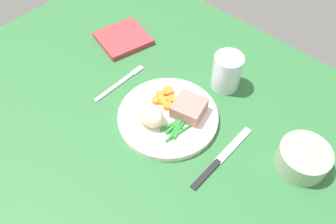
{
  "coord_description": "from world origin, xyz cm",
  "views": [
    {
      "loc": [
        34.71,
        -34.3,
        67.35
      ],
      "look_at": [
        1.67,
        1.46,
        4.6
      ],
      "focal_mm": 35.93,
      "sensor_mm": 36.0,
      "label": 1
    }
  ],
  "objects_px": {
    "salad_bowl": "(303,157)",
    "napkin": "(123,38)",
    "water_glass": "(226,74)",
    "dinner_plate": "(168,117)",
    "fork": "(119,83)",
    "meat_portion": "(189,108)",
    "knife": "(221,159)"
  },
  "relations": [
    {
      "from": "salad_bowl",
      "to": "napkin",
      "type": "xyz_separation_m",
      "value": [
        -0.59,
        0.02,
        -0.02
      ]
    },
    {
      "from": "napkin",
      "to": "water_glass",
      "type": "bearing_deg",
      "value": 10.17
    },
    {
      "from": "dinner_plate",
      "to": "fork",
      "type": "xyz_separation_m",
      "value": [
        -0.17,
        -0.0,
        -0.01
      ]
    },
    {
      "from": "dinner_plate",
      "to": "fork",
      "type": "height_order",
      "value": "dinner_plate"
    },
    {
      "from": "water_glass",
      "to": "napkin",
      "type": "distance_m",
      "value": 0.33
    },
    {
      "from": "dinner_plate",
      "to": "meat_portion",
      "type": "xyz_separation_m",
      "value": [
        0.03,
        0.04,
        0.03
      ]
    },
    {
      "from": "water_glass",
      "to": "napkin",
      "type": "bearing_deg",
      "value": -169.83
    },
    {
      "from": "meat_portion",
      "to": "water_glass",
      "type": "distance_m",
      "value": 0.14
    },
    {
      "from": "knife",
      "to": "meat_portion",
      "type": "bearing_deg",
      "value": 163.51
    },
    {
      "from": "knife",
      "to": "water_glass",
      "type": "height_order",
      "value": "water_glass"
    },
    {
      "from": "meat_portion",
      "to": "fork",
      "type": "distance_m",
      "value": 0.21
    },
    {
      "from": "water_glass",
      "to": "salad_bowl",
      "type": "relative_size",
      "value": 0.88
    },
    {
      "from": "knife",
      "to": "water_glass",
      "type": "xyz_separation_m",
      "value": [
        -0.13,
        0.18,
        0.04
      ]
    },
    {
      "from": "fork",
      "to": "water_glass",
      "type": "bearing_deg",
      "value": 41.26
    },
    {
      "from": "dinner_plate",
      "to": "meat_portion",
      "type": "height_order",
      "value": "meat_portion"
    },
    {
      "from": "dinner_plate",
      "to": "meat_portion",
      "type": "distance_m",
      "value": 0.06
    },
    {
      "from": "knife",
      "to": "napkin",
      "type": "height_order",
      "value": "napkin"
    },
    {
      "from": "meat_portion",
      "to": "fork",
      "type": "bearing_deg",
      "value": -168.77
    },
    {
      "from": "knife",
      "to": "napkin",
      "type": "xyz_separation_m",
      "value": [
        -0.46,
        0.13,
        0.01
      ]
    },
    {
      "from": "dinner_plate",
      "to": "salad_bowl",
      "type": "distance_m",
      "value": 0.32
    },
    {
      "from": "dinner_plate",
      "to": "salad_bowl",
      "type": "relative_size",
      "value": 2.18
    },
    {
      "from": "water_glass",
      "to": "salad_bowl",
      "type": "xyz_separation_m",
      "value": [
        0.26,
        -0.08,
        -0.01
      ]
    },
    {
      "from": "meat_portion",
      "to": "napkin",
      "type": "relative_size",
      "value": 0.52
    },
    {
      "from": "knife",
      "to": "salad_bowl",
      "type": "bearing_deg",
      "value": 39.29
    },
    {
      "from": "dinner_plate",
      "to": "knife",
      "type": "height_order",
      "value": "dinner_plate"
    },
    {
      "from": "water_glass",
      "to": "napkin",
      "type": "relative_size",
      "value": 0.71
    },
    {
      "from": "knife",
      "to": "dinner_plate",
      "type": "bearing_deg",
      "value": 179.97
    },
    {
      "from": "meat_portion",
      "to": "knife",
      "type": "height_order",
      "value": "meat_portion"
    },
    {
      "from": "meat_portion",
      "to": "napkin",
      "type": "xyz_separation_m",
      "value": [
        -0.33,
        0.09,
        -0.03
      ]
    },
    {
      "from": "dinner_plate",
      "to": "knife",
      "type": "bearing_deg",
      "value": -1.01
    },
    {
      "from": "salad_bowl",
      "to": "dinner_plate",
      "type": "bearing_deg",
      "value": -160.8
    },
    {
      "from": "dinner_plate",
      "to": "knife",
      "type": "xyz_separation_m",
      "value": [
        0.16,
        -0.0,
        -0.01
      ]
    }
  ]
}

